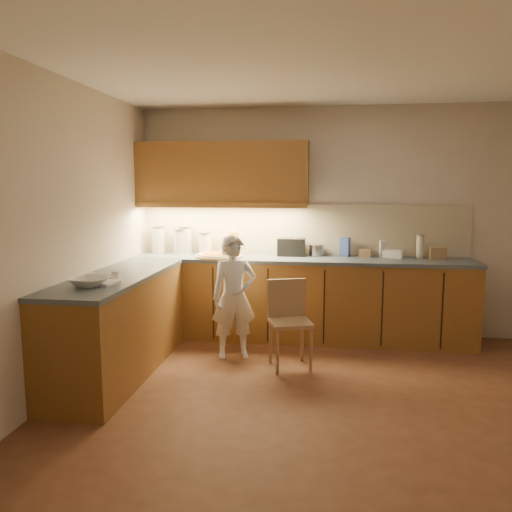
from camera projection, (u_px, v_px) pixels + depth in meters
The scene contains 24 objects.
room at pixel (340, 190), 3.71m from camera, with size 4.54×4.50×2.62m.
l_counter at pixel (245, 306), 5.23m from camera, with size 3.77×2.62×0.92m.
backsplash at pixel (302, 229), 5.78m from camera, with size 3.75×0.02×0.58m, color #C3B797.
upper_cabinets at pixel (222, 174), 5.65m from camera, with size 1.95×0.36×0.73m.
pizza_on_board at pixel (219, 255), 5.56m from camera, with size 0.53×0.53×0.21m.
child at pixel (234, 297), 4.96m from camera, with size 0.45×0.29×1.23m, color white.
wooden_chair at pixel (289, 317), 4.74m from camera, with size 0.46×0.46×0.82m.
mixing_bowl at pixel (89, 282), 3.95m from camera, with size 0.29×0.29×0.07m, color white.
canister_a at pixel (158, 239), 5.89m from camera, with size 0.16×0.16×0.32m.
canister_b at pixel (181, 241), 5.85m from camera, with size 0.17×0.17×0.29m.
canister_c at pixel (185, 240), 5.86m from camera, with size 0.17×0.17×0.32m.
canister_d at pixel (205, 243), 5.82m from camera, with size 0.16×0.16×0.26m.
oil_jug at pixel (234, 242), 5.75m from camera, with size 0.11×0.09×0.31m.
toaster at pixel (291, 247), 5.67m from camera, with size 0.31×0.18×0.20m.
steel_pot at pixel (316, 250), 5.67m from camera, with size 0.17×0.17×0.13m.
blue_box at pixel (345, 247), 5.64m from camera, with size 0.11×0.07×0.21m, color #3752A5.
card_box_a at pixel (365, 253), 5.60m from camera, with size 0.13×0.09×0.09m, color #9E7B55.
white_bottle at pixel (383, 249), 5.55m from camera, with size 0.06×0.06×0.19m, color silver.
flat_pack at pixel (392, 253), 5.56m from camera, with size 0.22×0.15×0.09m, color white.
tall_jar at pixel (420, 246), 5.47m from camera, with size 0.08×0.08×0.26m.
card_box_b at pixel (437, 253), 5.43m from camera, with size 0.17×0.13×0.13m, color #9F7F56.
dough_cloth at pixel (99, 282), 4.07m from camera, with size 0.27×0.22×0.02m, color white.
spice_jar_a at pixel (91, 277), 4.15m from camera, with size 0.06×0.06×0.07m, color silver.
spice_jar_b at pixel (115, 276), 4.17m from camera, with size 0.06×0.06×0.09m, color white.
Camera 1 is at (-0.09, -3.79, 1.71)m, focal length 35.00 mm.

